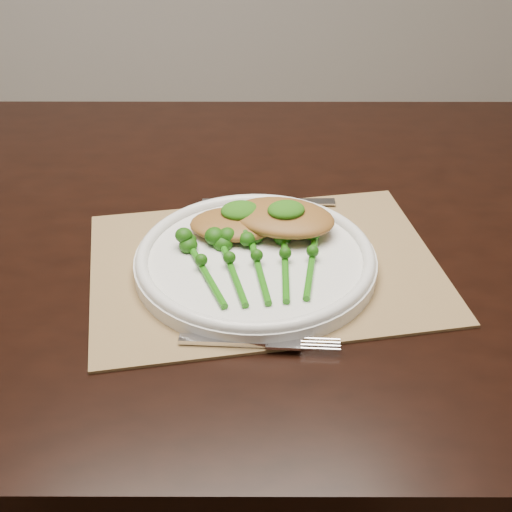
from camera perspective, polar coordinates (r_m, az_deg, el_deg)
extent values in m
cube|color=black|center=(1.00, -2.90, 1.54)|extent=(1.73, 1.16, 0.04)
cube|color=#94754B|center=(0.90, 0.72, -0.82)|extent=(0.44, 0.32, 0.00)
cylinder|color=white|center=(0.89, -0.04, -0.51)|extent=(0.30, 0.30, 0.02)
torus|color=white|center=(0.88, -0.04, 0.05)|extent=(0.30, 0.30, 0.02)
cube|color=silver|center=(1.03, -2.19, 4.29)|extent=(0.08, 0.03, 0.01)
cube|color=silver|center=(1.03, 3.09, 4.35)|extent=(0.12, 0.04, 0.00)
cube|color=silver|center=(0.78, -2.61, -6.76)|extent=(0.10, 0.03, 0.01)
ellipsoid|color=olive|center=(0.93, -1.67, 2.58)|extent=(0.13, 0.10, 0.02)
ellipsoid|color=olive|center=(0.93, 2.14, 3.11)|extent=(0.16, 0.15, 0.03)
ellipsoid|color=#194F0B|center=(0.93, -1.28, 3.65)|extent=(0.05, 0.04, 0.02)
ellipsoid|color=#194F0B|center=(0.91, 2.43, 3.72)|extent=(0.05, 0.04, 0.02)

